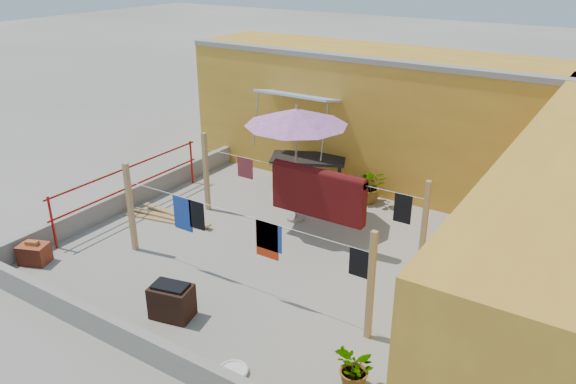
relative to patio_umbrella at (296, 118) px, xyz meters
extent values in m
plane|color=#9E998E|center=(0.55, -1.42, -2.29)|extent=(80.00, 80.00, 0.00)
cube|color=gold|center=(1.05, 3.28, -0.69)|extent=(11.00, 2.40, 3.20)
cube|color=gray|center=(1.05, 2.23, 0.86)|extent=(11.00, 0.35, 0.12)
cube|color=#2D51B2|center=(-1.05, 1.73, -0.04)|extent=(2.00, 0.79, 0.22)
cylinder|color=gray|center=(-2.00, 1.36, -0.69)|extent=(0.03, 0.30, 1.28)
cylinder|color=gray|center=(-0.10, 1.36, -0.69)|extent=(0.03, 0.30, 1.28)
cube|color=gray|center=(0.55, -5.00, -2.07)|extent=(8.30, 0.16, 0.44)
cube|color=gray|center=(-3.53, -1.42, -2.07)|extent=(0.16, 7.30, 0.44)
cylinder|color=#9E140F|center=(-3.30, -3.62, -1.74)|extent=(0.05, 0.05, 1.10)
cylinder|color=#9E140F|center=(-3.30, -1.62, -1.74)|extent=(0.05, 0.05, 1.10)
cylinder|color=#9E140F|center=(-3.30, 0.38, -1.74)|extent=(0.05, 0.05, 1.10)
cylinder|color=#9E140F|center=(-3.30, -1.62, -1.24)|extent=(0.04, 4.20, 0.04)
cylinder|color=#9E140F|center=(-3.30, -1.62, -1.69)|extent=(0.04, 4.20, 0.04)
cube|color=tan|center=(-1.95, -2.82, -1.39)|extent=(0.09, 0.09, 1.80)
cube|color=tan|center=(3.05, -2.82, -1.39)|extent=(0.09, 0.09, 1.80)
cube|color=tan|center=(3.05, -0.62, -1.39)|extent=(0.09, 0.09, 1.80)
cube|color=tan|center=(-1.95, -0.62, -1.39)|extent=(0.09, 0.09, 1.80)
cylinder|color=silver|center=(0.55, -2.82, -0.84)|extent=(5.00, 0.01, 0.01)
cylinder|color=silver|center=(0.55, -0.62, -0.84)|extent=(5.00, 0.01, 0.01)
cube|color=#460B0C|center=(0.90, -0.62, -1.25)|extent=(1.99, 0.22, 0.92)
cube|color=black|center=(2.63, -0.62, -1.12)|extent=(0.33, 0.02, 0.55)
cube|color=maroon|center=(-0.86, -0.62, -1.06)|extent=(0.38, 0.02, 0.44)
cube|color=#1C3B9A|center=(-0.60, -2.82, -1.16)|extent=(0.41, 0.02, 0.64)
cube|color=black|center=(-0.27, -2.82, -1.11)|extent=(0.33, 0.02, 0.53)
cube|color=red|center=(1.22, -2.82, -1.16)|extent=(0.43, 0.02, 0.64)
cube|color=#1C3B9A|center=(1.25, -2.82, -1.09)|extent=(0.48, 0.02, 0.49)
cube|color=black|center=(2.85, -2.82, -1.07)|extent=(0.33, 0.02, 0.45)
cylinder|color=gray|center=(0.00, 0.00, -2.26)|extent=(0.38, 0.38, 0.06)
cylinder|color=gray|center=(0.00, 0.00, -1.07)|extent=(0.05, 0.05, 2.44)
cone|color=#D673BF|center=(0.00, 0.00, 0.02)|extent=(2.64, 2.64, 0.34)
cylinder|color=gray|center=(0.00, 0.00, 0.21)|extent=(0.04, 0.04, 0.11)
cube|color=black|center=(-0.65, 1.60, -1.50)|extent=(1.97, 1.55, 0.07)
cube|color=black|center=(-1.20, 0.96, -1.91)|extent=(0.07, 0.07, 0.77)
cube|color=black|center=(-1.50, 1.60, -1.91)|extent=(0.07, 0.07, 0.77)
cube|color=black|center=(0.20, 1.61, -1.91)|extent=(0.07, 0.07, 0.77)
cube|color=black|center=(-0.10, 2.25, -1.91)|extent=(0.07, 0.07, 0.77)
cube|color=#9A3723|center=(-3.15, -4.19, -2.10)|extent=(0.62, 0.55, 0.38)
cube|color=#BC602C|center=(-3.15, -4.19, -1.88)|extent=(0.26, 0.19, 0.08)
cube|color=tan|center=(-2.37, -1.62, -2.27)|extent=(1.92, 0.52, 0.04)
cube|color=tan|center=(-2.29, -1.50, -2.23)|extent=(1.93, 0.35, 0.04)
cube|color=tan|center=(-2.21, -1.38, -2.19)|extent=(1.93, 0.19, 0.04)
cube|color=black|center=(0.20, -4.03, -2.02)|extent=(0.74, 0.57, 0.55)
cube|color=black|center=(0.20, -4.03, -1.73)|extent=(0.61, 0.44, 0.04)
cylinder|color=silver|center=(1.83, -4.57, -2.27)|extent=(0.41, 0.41, 0.05)
torus|color=silver|center=(1.83, -4.57, -2.24)|extent=(0.43, 0.43, 0.04)
cylinder|color=silver|center=(3.87, 0.22, -2.15)|extent=(0.21, 0.21, 0.29)
cylinder|color=silver|center=(3.87, 0.22, -1.98)|extent=(0.06, 0.06, 0.05)
cylinder|color=silver|center=(3.31, 0.14, -2.14)|extent=(0.22, 0.22, 0.30)
cylinder|color=silver|center=(3.31, 0.14, -1.97)|extent=(0.06, 0.06, 0.05)
torus|color=#197025|center=(4.14, 1.55, -2.27)|extent=(0.55, 0.55, 0.04)
torus|color=#197025|center=(4.14, 1.55, -2.23)|extent=(0.46, 0.46, 0.04)
imported|color=#235819|center=(0.95, 1.71, -1.87)|extent=(0.93, 0.87, 0.84)
imported|color=#235819|center=(3.86, 1.47, -1.93)|extent=(0.46, 0.46, 0.73)
imported|color=#235819|center=(4.25, 0.30, -1.86)|extent=(0.55, 0.49, 0.86)
imported|color=#235819|center=(4.25, -1.06, -1.96)|extent=(0.41, 0.45, 0.67)
imported|color=#235819|center=(3.38, -3.92, -1.96)|extent=(0.78, 0.78, 0.66)
camera|label=1|loc=(5.80, -9.32, 3.12)|focal=35.00mm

